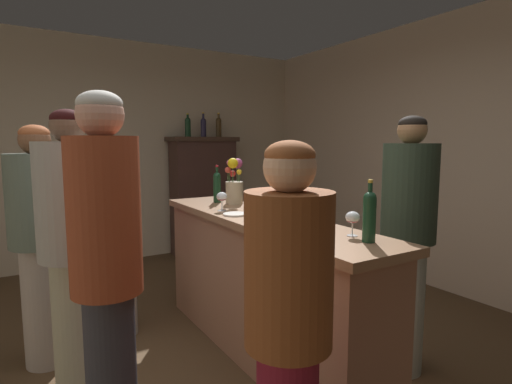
% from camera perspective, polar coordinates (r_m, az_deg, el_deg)
% --- Properties ---
extents(wall_back, '(5.73, 0.12, 2.79)m').
position_cam_1_polar(wall_back, '(5.45, -21.33, 5.16)').
color(wall_back, '#C2B093').
rests_on(wall_back, ground).
extents(wall_right, '(0.12, 6.51, 2.79)m').
position_cam_1_polar(wall_right, '(4.38, 29.76, 4.42)').
color(wall_right, '#C3AB91').
rests_on(wall_right, ground).
extents(bar_counter, '(0.52, 2.30, 1.00)m').
position_cam_1_polar(bar_counter, '(2.97, 0.67, -12.89)').
color(bar_counter, '#98674F').
rests_on(bar_counter, ground).
extents(display_cabinet, '(0.92, 0.41, 1.59)m').
position_cam_1_polar(display_cabinet, '(5.59, -7.38, -0.17)').
color(display_cabinet, '#3E2722').
rests_on(display_cabinet, ground).
extents(wine_bottle_syrah, '(0.08, 0.08, 0.30)m').
position_cam_1_polar(wine_bottle_syrah, '(2.44, 3.77, -2.00)').
color(wine_bottle_syrah, '#28522E').
rests_on(wine_bottle_syrah, bar_counter).
extents(wine_bottle_chardonnay, '(0.07, 0.07, 0.32)m').
position_cam_1_polar(wine_bottle_chardonnay, '(3.52, -5.47, 0.87)').
color(wine_bottle_chardonnay, '#14361E').
rests_on(wine_bottle_chardonnay, bar_counter).
extents(wine_bottle_rose, '(0.07, 0.07, 0.32)m').
position_cam_1_polar(wine_bottle_rose, '(2.17, 15.59, -3.02)').
color(wine_bottle_rose, '#163A23').
rests_on(wine_bottle_rose, bar_counter).
extents(wine_bottle_pinot, '(0.08, 0.08, 0.32)m').
position_cam_1_polar(wine_bottle_pinot, '(2.30, 6.00, -2.13)').
color(wine_bottle_pinot, black).
rests_on(wine_bottle_pinot, bar_counter).
extents(wine_bottle_riesling, '(0.06, 0.06, 0.30)m').
position_cam_1_polar(wine_bottle_riesling, '(2.85, 2.96, -0.90)').
color(wine_bottle_riesling, black).
rests_on(wine_bottle_riesling, bar_counter).
extents(wine_glass_front, '(0.08, 0.08, 0.14)m').
position_cam_1_polar(wine_glass_front, '(2.29, 13.37, -3.62)').
color(wine_glass_front, white).
rests_on(wine_glass_front, bar_counter).
extents(wine_glass_mid, '(0.08, 0.08, 0.14)m').
position_cam_1_polar(wine_glass_mid, '(3.07, -4.81, -0.76)').
color(wine_glass_mid, white).
rests_on(wine_glass_mid, bar_counter).
extents(flower_arrangement, '(0.16, 0.16, 0.39)m').
position_cam_1_polar(flower_arrangement, '(3.43, -3.06, 1.09)').
color(flower_arrangement, tan).
rests_on(flower_arrangement, bar_counter).
extents(cheese_plate, '(0.18, 0.18, 0.01)m').
position_cam_1_polar(cheese_plate, '(2.90, -2.93, -3.12)').
color(cheese_plate, white).
rests_on(cheese_plate, bar_counter).
extents(display_bottle_left, '(0.08, 0.08, 0.30)m').
position_cam_1_polar(display_bottle_left, '(5.48, -9.53, 9.11)').
color(display_bottle_left, '#15351D').
rests_on(display_bottle_left, display_cabinet).
extents(display_bottle_midleft, '(0.07, 0.07, 0.33)m').
position_cam_1_polar(display_bottle_midleft, '(5.56, -7.38, 9.11)').
color(display_bottle_midleft, '#26213D').
rests_on(display_bottle_midleft, display_cabinet).
extents(display_bottle_center, '(0.08, 0.08, 0.33)m').
position_cam_1_polar(display_bottle_center, '(5.66, -5.25, 9.17)').
color(display_bottle_center, '#443118').
rests_on(display_bottle_center, display_cabinet).
extents(patron_redhead, '(0.30, 0.30, 1.54)m').
position_cam_1_polar(patron_redhead, '(3.34, -18.53, -4.82)').
color(patron_redhead, gray).
rests_on(patron_redhead, ground).
extents(patron_by_cabinet, '(0.39, 0.39, 1.63)m').
position_cam_1_polar(patron_by_cabinet, '(3.09, -27.90, -5.60)').
color(patron_by_cabinet, '#A0938C').
rests_on(patron_by_cabinet, ground).
extents(patron_tall, '(0.31, 0.31, 1.73)m').
position_cam_1_polar(patron_tall, '(1.92, -20.15, -9.98)').
color(patron_tall, '#2C2C35').
rests_on(patron_tall, ground).
extents(patron_in_grey, '(0.32, 0.32, 1.52)m').
position_cam_1_polar(patron_in_grey, '(1.57, 4.52, -18.50)').
color(patron_in_grey, maroon).
rests_on(patron_in_grey, ground).
extents(patron_near_entrance, '(0.37, 0.37, 1.69)m').
position_cam_1_polar(patron_near_entrance, '(2.48, -24.12, -7.43)').
color(patron_near_entrance, '#9B997F').
rests_on(patron_near_entrance, ground).
extents(bartender, '(0.34, 0.34, 1.68)m').
position_cam_1_polar(bartender, '(2.81, 20.46, -5.60)').
color(bartender, '#959D92').
rests_on(bartender, ground).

